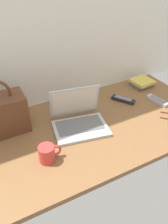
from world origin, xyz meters
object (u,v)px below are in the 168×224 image
object	(u,v)px
laptop	(78,119)
remote_control_near	(157,100)
remote_control_far	(123,100)
book_stack	(142,83)
coffee_mug	(47,154)

from	to	relation	value
laptop	remote_control_near	distance (m)	0.60
remote_control_near	remote_control_far	world-z (taller)	same
laptop	book_stack	xyz separation A→B (m)	(0.65, 0.21, -0.02)
laptop	remote_control_near	size ratio (longest dim) A/B	2.12
book_stack	laptop	bearing A→B (deg)	-162.48
coffee_mug	remote_control_near	xyz separation A→B (m)	(0.86, 0.15, -0.03)
coffee_mug	remote_control_near	size ratio (longest dim) A/B	0.72
remote_control_near	remote_control_far	distance (m)	0.24
remote_control_near	book_stack	size ratio (longest dim) A/B	1.03
remote_control_near	book_stack	distance (m)	0.24
remote_control_far	laptop	bearing A→B (deg)	-166.87
coffee_mug	book_stack	world-z (taller)	coffee_mug
coffee_mug	book_stack	xyz separation A→B (m)	(0.91, 0.39, -0.02)
remote_control_near	remote_control_far	bearing A→B (deg)	149.29
remote_control_near	remote_control_far	size ratio (longest dim) A/B	1.04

